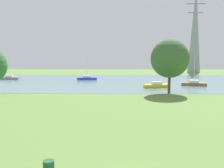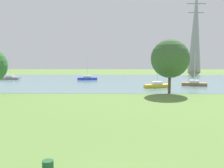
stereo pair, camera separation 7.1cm
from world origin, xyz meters
TOP-DOWN VIEW (x-y plane):
  - ground_plane at (0.00, 22.00)m, footprint 160.00×160.00m
  - litter_bin at (-3.65, 2.31)m, footprint 0.56×0.56m
  - water_surface at (0.00, 50.00)m, footprint 140.00×40.00m
  - sailboat_gray at (-26.93, 53.58)m, footprint 4.82×1.55m
  - sailboat_blue at (-7.49, 52.94)m, footprint 4.92×1.96m
  - sailboat_brown at (15.07, 41.05)m, footprint 5.02×2.70m
  - sailboat_yellow at (7.25, 37.93)m, footprint 5.02×2.63m
  - tree_mid_shore at (8.06, 30.72)m, footprint 6.03×6.03m
  - electricity_pylon at (27.03, 81.44)m, footprint 6.40×4.40m

SIDE VIEW (x-z plane):
  - ground_plane at x=0.00m, z-range 0.00..0.00m
  - water_surface at x=0.00m, z-range 0.00..0.02m
  - litter_bin at x=-3.65m, z-range 0.00..0.80m
  - sailboat_blue at x=-7.49m, z-range -2.48..3.38m
  - sailboat_gray at x=-26.93m, z-range -2.49..3.39m
  - sailboat_brown at x=15.07m, z-range -2.73..3.64m
  - sailboat_yellow at x=7.25m, z-range -3.10..4.03m
  - tree_mid_shore at x=8.06m, z-range 1.21..9.70m
  - electricity_pylon at x=27.03m, z-range 0.01..29.61m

